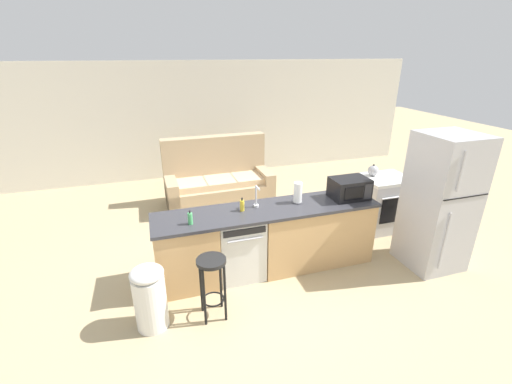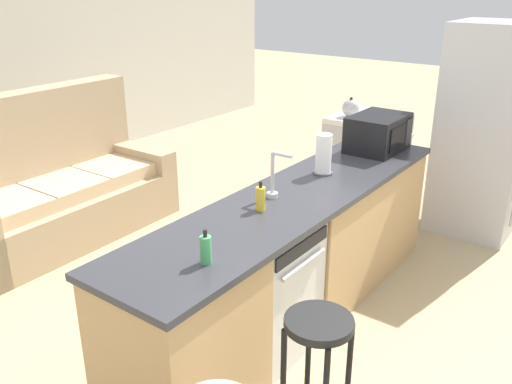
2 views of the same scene
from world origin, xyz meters
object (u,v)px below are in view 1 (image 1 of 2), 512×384
object	(u,v)px
microwave	(349,188)
refrigerator	(440,203)
dishwasher	(239,246)
bar_stool	(212,275)
soap_bottle	(242,205)
kettle	(373,171)
paper_towel_roll	(298,193)
trash_bin	(150,297)
couch	(218,183)
dish_soap_bottle	(190,218)
stove_range	(382,203)

from	to	relation	value
microwave	refrigerator	bearing A→B (deg)	-27.98
dishwasher	bar_stool	world-z (taller)	dishwasher
refrigerator	soap_bottle	size ratio (longest dim) A/B	10.45
refrigerator	kettle	xyz separation A→B (m)	(-0.17, 1.23, 0.07)
paper_towel_roll	soap_bottle	xyz separation A→B (m)	(-0.77, -0.03, -0.07)
trash_bin	soap_bottle	bearing A→B (deg)	29.31
paper_towel_roll	couch	bearing A→B (deg)	104.38
paper_towel_roll	trash_bin	world-z (taller)	paper_towel_roll
dish_soap_bottle	couch	bearing A→B (deg)	72.06
dishwasher	couch	size ratio (longest dim) A/B	0.42
microwave	bar_stool	xyz separation A→B (m)	(-2.05, -0.68, -0.50)
paper_towel_roll	bar_stool	world-z (taller)	paper_towel_roll
stove_range	bar_stool	bearing A→B (deg)	-158.19
paper_towel_roll	soap_bottle	world-z (taller)	paper_towel_roll
soap_bottle	trash_bin	size ratio (longest dim) A/B	0.24
dish_soap_bottle	couch	distance (m)	2.76
microwave	kettle	bearing A→B (deg)	38.13
trash_bin	couch	xyz separation A→B (m)	(1.36, 3.07, 0.02)
paper_towel_roll	couch	world-z (taller)	couch
dish_soap_bottle	stove_range	bearing A→B (deg)	11.92
kettle	soap_bottle	bearing A→B (deg)	-164.90
trash_bin	microwave	bearing A→B (deg)	13.19
microwave	soap_bottle	xyz separation A→B (m)	(-1.51, 0.04, -0.07)
paper_towel_roll	kettle	xyz separation A→B (m)	(1.60, 0.61, -0.05)
refrigerator	trash_bin	size ratio (longest dim) A/B	2.49
dish_soap_bottle	trash_bin	xyz separation A→B (m)	(-0.53, -0.51, -0.59)
refrigerator	kettle	distance (m)	1.24
soap_bottle	couch	world-z (taller)	couch
stove_range	microwave	world-z (taller)	microwave
soap_bottle	refrigerator	bearing A→B (deg)	-13.06
paper_towel_roll	kettle	size ratio (longest dim) A/B	1.38
kettle	trash_bin	world-z (taller)	kettle
dish_soap_bottle	trash_bin	world-z (taller)	dish_soap_bottle
microwave	dish_soap_bottle	bearing A→B (deg)	-176.64
stove_range	trash_bin	xyz separation A→B (m)	(-3.74, -1.18, -0.07)
microwave	trash_bin	size ratio (longest dim) A/B	0.68
couch	dish_soap_bottle	bearing A→B (deg)	-107.94
dishwasher	microwave	distance (m)	1.69
dishwasher	paper_towel_roll	bearing A→B (deg)	4.42
stove_range	dish_soap_bottle	size ratio (longest dim) A/B	5.11
dishwasher	soap_bottle	world-z (taller)	soap_bottle
stove_range	couch	bearing A→B (deg)	141.52
refrigerator	soap_bottle	world-z (taller)	refrigerator
trash_bin	couch	bearing A→B (deg)	66.10
bar_stool	dishwasher	bearing A→B (deg)	54.96
kettle	couch	world-z (taller)	couch
stove_range	couch	world-z (taller)	couch
soap_bottle	dish_soap_bottle	bearing A→B (deg)	-165.95
kettle	dishwasher	bearing A→B (deg)	-164.42
dishwasher	kettle	distance (m)	2.59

